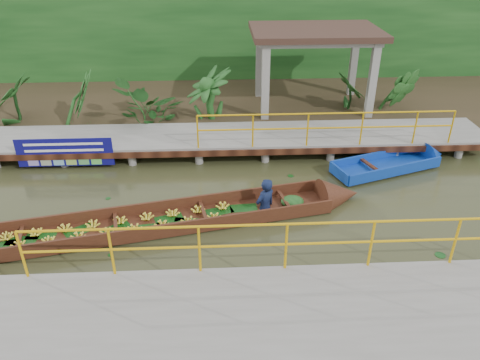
{
  "coord_description": "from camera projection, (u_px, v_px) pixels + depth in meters",
  "views": [
    {
      "loc": [
        -0.4,
        -9.95,
        6.43
      ],
      "look_at": [
        0.12,
        0.5,
        0.6
      ],
      "focal_mm": 35.0,
      "sensor_mm": 36.0,
      "label": 1
    }
  ],
  "objects": [
    {
      "name": "pavilion",
      "position": [
        315.0,
        40.0,
        16.08
      ],
      "size": [
        4.4,
        3.0,
        3.0
      ],
      "color": "slate",
      "rests_on": "ground"
    },
    {
      "name": "blue_banner",
      "position": [
        65.0,
        152.0,
        13.51
      ],
      "size": [
        2.77,
        0.04,
        0.86
      ],
      "color": "#0E0C63",
      "rests_on": "ground"
    },
    {
      "name": "vendor_boat",
      "position": [
        170.0,
        217.0,
        11.17
      ],
      "size": [
        10.31,
        3.13,
        2.07
      ],
      "rotation": [
        0.0,
        0.0,
        0.21
      ],
      "color": "#36190E",
      "rests_on": "ground"
    },
    {
      "name": "land_strip",
      "position": [
        228.0,
        101.0,
        18.26
      ],
      "size": [
        30.0,
        8.0,
        0.45
      ],
      "primitive_type": "cube",
      "color": "#2E2717",
      "rests_on": "ground"
    },
    {
      "name": "tropical_plants",
      "position": [
        202.0,
        95.0,
        15.8
      ],
      "size": [
        14.29,
        1.29,
        1.61
      ],
      "color": "#143E14",
      "rests_on": "ground"
    },
    {
      "name": "near_dock",
      "position": [
        304.0,
        326.0,
        8.06
      ],
      "size": [
        18.0,
        2.4,
        1.73
      ],
      "color": "slate",
      "rests_on": "ground"
    },
    {
      "name": "far_dock",
      "position": [
        232.0,
        138.0,
        14.59
      ],
      "size": [
        16.0,
        2.06,
        1.66
      ],
      "color": "slate",
      "rests_on": "ground"
    },
    {
      "name": "ground",
      "position": [
        236.0,
        210.0,
        11.83
      ],
      "size": [
        80.0,
        80.0,
        0.0
      ],
      "primitive_type": "plane",
      "color": "#2C2F17",
      "rests_on": "ground"
    },
    {
      "name": "foliage_backdrop",
      "position": [
        226.0,
        41.0,
        19.58
      ],
      "size": [
        30.0,
        0.8,
        4.0
      ],
      "primitive_type": "cube",
      "color": "#143E14",
      "rests_on": "ground"
    },
    {
      "name": "moored_blue_boat",
      "position": [
        410.0,
        161.0,
        13.91
      ],
      "size": [
        3.8,
        2.11,
        0.88
      ],
      "rotation": [
        0.0,
        0.0,
        0.34
      ],
      "color": "#0E369C",
      "rests_on": "ground"
    }
  ]
}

